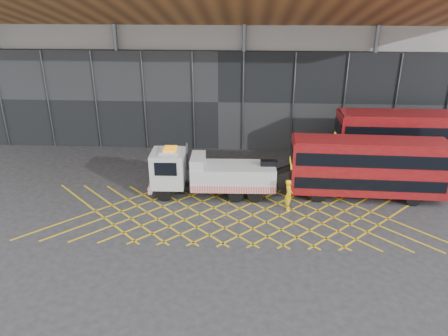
# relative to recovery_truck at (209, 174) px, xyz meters

# --- Properties ---
(ground_plane) EXTENTS (120.00, 120.00, 0.00)m
(ground_plane) POSITION_rel_recovery_truck_xyz_m (-1.94, -2.59, -1.53)
(ground_plane) COLOR #2A2A2C
(road_markings) EXTENTS (24.76, 7.16, 0.01)m
(road_markings) POSITION_rel_recovery_truck_xyz_m (2.06, -2.59, -1.52)
(road_markings) COLOR gold
(road_markings) RESTS_ON ground_plane
(construction_building) EXTENTS (55.00, 23.97, 18.00)m
(construction_building) POSITION_rel_recovery_truck_xyz_m (-0.02, 15.81, 7.45)
(construction_building) COLOR gray
(construction_building) RESTS_ON ground_plane
(recovery_truck) EXTENTS (9.48, 2.42, 3.30)m
(recovery_truck) POSITION_rel_recovery_truck_xyz_m (0.00, 0.00, 0.00)
(recovery_truck) COLOR black
(recovery_truck) RESTS_ON ground_plane
(bus_towed) EXTENTS (9.72, 2.60, 3.92)m
(bus_towed) POSITION_rel_recovery_truck_xyz_m (10.08, 0.26, 0.65)
(bus_towed) COLOR maroon
(bus_towed) RESTS_ON ground_plane
(bus_second) EXTENTS (11.11, 2.71, 4.50)m
(bus_second) POSITION_rel_recovery_truck_xyz_m (14.43, 4.48, 0.97)
(bus_second) COLOR maroon
(bus_second) RESTS_ON ground_plane
(worker) EXTENTS (0.48, 0.72, 1.97)m
(worker) POSITION_rel_recovery_truck_xyz_m (5.02, -1.69, -0.54)
(worker) COLOR yellow
(worker) RESTS_ON ground_plane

